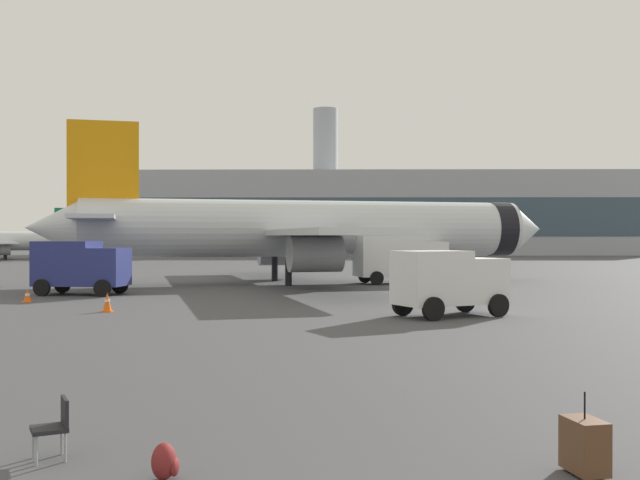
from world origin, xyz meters
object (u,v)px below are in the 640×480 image
rolling_suitcase (585,445)px  cargo_van (449,280)px  airplane_at_gate (307,229)px  fuel_truck (399,257)px  safety_cone_near (107,302)px  traveller_backpack (165,462)px  service_truck (80,265)px  gate_chair (55,424)px  safety_cone_mid (27,296)px

rolling_suitcase → cargo_van: bearing=86.0°
airplane_at_gate → cargo_van: size_ratio=7.31×
fuel_truck → safety_cone_near: fuel_truck is taller
cargo_van → rolling_suitcase: cargo_van is taller
fuel_truck → traveller_backpack: 40.78m
service_truck → safety_cone_near: size_ratio=6.12×
gate_chair → service_truck: bearing=108.0°
airplane_at_gate → traveller_backpack: (-0.61, -40.63, -3.42)m
safety_cone_mid → gate_chair: (10.62, -24.93, 0.20)m
cargo_van → safety_cone_mid: size_ratio=7.89×
airplane_at_gate → cargo_van: 21.96m
cargo_van → safety_cone_mid: (-19.23, 6.09, -1.15)m
gate_chair → fuel_truck: bearing=77.7°
service_truck → gate_chair: bearing=-72.0°
fuel_truck → traveller_backpack: bearing=-99.7°
fuel_truck → service_truck: bearing=-151.4°
airplane_at_gate → cargo_van: airplane_at_gate is taller
safety_cone_mid → rolling_suitcase: bearing=-55.0°
fuel_truck → rolling_suitcase: fuel_truck is taller
rolling_suitcase → gate_chair: 7.29m
safety_cone_mid → traveller_backpack: (12.37, -25.78, -0.07)m
safety_cone_mid → cargo_van: bearing=-17.6°
airplane_at_gate → safety_cone_mid: (-12.98, -14.85, -3.36)m
traveller_backpack → airplane_at_gate: bearing=89.1°
fuel_truck → cargo_van: bearing=-90.0°
airplane_at_gate → fuel_truck: bearing=-4.2°
traveller_backpack → gate_chair: bearing=154.0°
service_truck → cargo_van: 21.02m
airplane_at_gate → traveller_backpack: 40.78m
cargo_van → traveller_backpack: size_ratio=10.06×
service_truck → cargo_van: bearing=-30.2°
rolling_suitcase → traveller_backpack: 5.52m
airplane_at_gate → gate_chair: size_ratio=41.06×
fuel_truck → rolling_suitcase: bearing=-91.9°
airplane_at_gate → rolling_suitcase: airplane_at_gate is taller
safety_cone_mid → rolling_suitcase: rolling_suitcase is taller
service_truck → fuel_truck: fuel_truck is taller
fuel_truck → rolling_suitcase: size_ratio=5.84×
fuel_truck → traveller_backpack: size_ratio=13.37×
cargo_van → safety_cone_near: size_ratio=5.88×
service_truck → cargo_van: size_ratio=1.04×
cargo_van → rolling_suitcase: (-1.34, -19.43, -1.06)m
safety_cone_near → rolling_suitcase: size_ratio=0.75×
fuel_truck → safety_cone_near: size_ratio=7.81×
safety_cone_mid → fuel_truck: bearing=36.8°
fuel_truck → cargo_van: 20.48m
cargo_van → traveller_backpack: bearing=-109.2°
safety_cone_near → safety_cone_mid: (-5.21, 4.52, -0.10)m
gate_chair → cargo_van: bearing=65.4°
safety_cone_near → gate_chair: 21.11m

